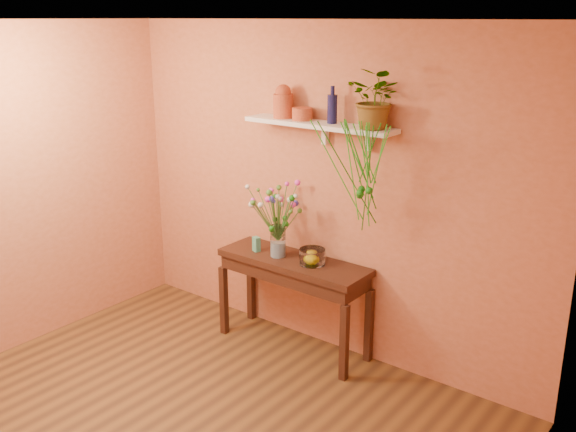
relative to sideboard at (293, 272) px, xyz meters
The scene contains 13 objects.
room 1.89m from the sideboard, 86.41° to the right, with size 4.04×4.04×2.70m.
sideboard is the anchor object (origin of this frame).
wall_shelf 1.25m from the sideboard, 32.11° to the left, with size 1.30×0.24×0.19m.
terracotta_jug 1.40m from the sideboard, 149.46° to the left, with size 0.18×0.18×0.27m.
terracotta_pot 1.31m from the sideboard, 92.61° to the left, with size 0.16×0.16×0.10m, color #B15332.
blue_bottle 1.40m from the sideboard, 24.78° to the left, with size 0.08×0.08×0.28m.
spider_plant 1.62m from the sideboard, ahead, with size 0.39×0.34×0.44m, color #186412.
plant_fronds 1.14m from the sideboard, ahead, with size 0.60×0.35×0.85m.
glass_vase 0.27m from the sideboard, 168.81° to the right, with size 0.13×0.13×0.27m.
bouquet 0.58m from the sideboard, 169.11° to the right, with size 0.45×0.43×0.50m.
glass_bowl 0.26m from the sideboard, ahead, with size 0.21×0.21×0.13m.
lemon 0.25m from the sideboard, ahead, with size 0.09×0.09×0.09m, color yellow.
carton 0.41m from the sideboard, behind, with size 0.06×0.05×0.13m, color teal.
Camera 1 is at (2.86, -2.16, 2.72)m, focal length 39.79 mm.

